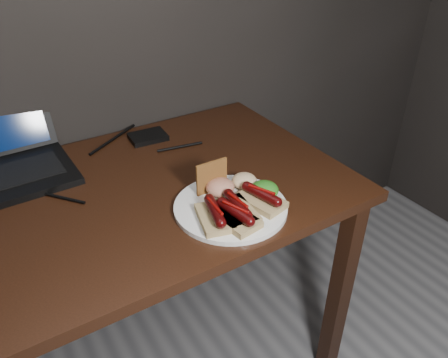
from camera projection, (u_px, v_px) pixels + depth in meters
The scene contains 12 objects.
desk at pixel (85, 236), 1.11m from camera, with size 1.40×0.70×0.75m.
hard_drive at pixel (148, 137), 1.36m from camera, with size 0.11×0.08×0.02m, color black.
desk_cables at pixel (57, 177), 1.17m from camera, with size 0.92×0.36×0.01m.
plate at pixel (231, 207), 1.05m from camera, with size 0.27×0.27×0.01m, color white.
bread_sausage_left at pixel (215, 215), 0.99m from camera, with size 0.10×0.13×0.04m.
bread_sausage_center at pixel (237, 208), 1.01m from camera, with size 0.08×0.12×0.04m.
bread_sausage_right at pixel (261, 198), 1.05m from camera, with size 0.09×0.13×0.04m.
bread_sausage_extra at pixel (235, 216), 0.99m from camera, with size 0.09×0.12×0.04m.
crispbread at pixel (212, 177), 1.08m from camera, with size 0.09×0.01×0.09m, color #A5642D.
salad_greens at pixel (264, 190), 1.07m from camera, with size 0.07×0.07×0.04m, color #165310.
salsa_mound at pixel (220, 187), 1.08m from camera, with size 0.07×0.07×0.04m, color #9F0F10.
coleslaw_mound at pixel (244, 181), 1.11m from camera, with size 0.06×0.06×0.04m, color beige.
Camera 1 is at (-0.15, 0.47, 1.38)m, focal length 35.00 mm.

